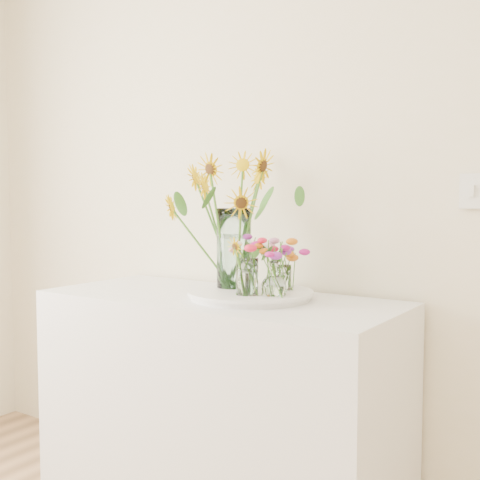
{
  "coord_description": "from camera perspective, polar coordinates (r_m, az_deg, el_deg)",
  "views": [
    {
      "loc": [
        1.09,
        0.09,
        1.28
      ],
      "look_at": [
        -0.18,
        1.96,
        1.12
      ],
      "focal_mm": 45.0,
      "sensor_mm": 36.0,
      "label": 1
    }
  ],
  "objects": [
    {
      "name": "counter",
      "position": [
        2.43,
        -2.04,
        -15.9
      ],
      "size": [
        1.4,
        0.6,
        0.9
      ],
      "primitive_type": "cube",
      "color": "white",
      "rests_on": "ground_plane"
    },
    {
      "name": "tray",
      "position": [
        2.26,
        0.99,
        -5.27
      ],
      "size": [
        0.45,
        0.45,
        0.02
      ],
      "primitive_type": "cylinder",
      "color": "white",
      "rests_on": "counter"
    },
    {
      "name": "mason_jar",
      "position": [
        2.32,
        -0.58,
        -0.81
      ],
      "size": [
        0.17,
        0.17,
        0.31
      ],
      "primitive_type": "cylinder",
      "rotation": [
        0.0,
        0.0,
        0.35
      ],
      "color": "#BFEAED",
      "rests_on": "tray"
    },
    {
      "name": "sunflower_bouquet",
      "position": [
        2.32,
        -0.59,
        2.24
      ],
      "size": [
        1.03,
        1.03,
        0.56
      ],
      "primitive_type": null,
      "rotation": [
        0.0,
        0.0,
        0.35
      ],
      "color": "#E4B704",
      "rests_on": "tray"
    },
    {
      "name": "small_vase_a",
      "position": [
        2.15,
        0.67,
        -3.54
      ],
      "size": [
        0.09,
        0.09,
        0.14
      ],
      "primitive_type": "cylinder",
      "rotation": [
        0.0,
        0.0,
        0.16
      ],
      "color": "white",
      "rests_on": "tray"
    },
    {
      "name": "wildflower_posy_a",
      "position": [
        2.14,
        0.67,
        -2.35
      ],
      "size": [
        0.19,
        0.19,
        0.23
      ],
      "primitive_type": null,
      "color": "#C86411",
      "rests_on": "tray"
    },
    {
      "name": "small_vase_b",
      "position": [
        2.13,
        3.22,
        -3.73
      ],
      "size": [
        0.09,
        0.09,
        0.13
      ],
      "primitive_type": null,
      "rotation": [
        0.0,
        0.0,
        0.06
      ],
      "color": "white",
      "rests_on": "tray"
    },
    {
      "name": "wildflower_posy_b",
      "position": [
        2.12,
        3.23,
        -2.53
      ],
      "size": [
        0.2,
        0.2,
        0.22
      ],
      "primitive_type": null,
      "color": "#C86411",
      "rests_on": "tray"
    },
    {
      "name": "small_vase_c",
      "position": [
        2.28,
        4.16,
        -3.6
      ],
      "size": [
        0.07,
        0.07,
        0.1
      ],
      "primitive_type": "cylinder",
      "rotation": [
        0.0,
        0.0,
        0.27
      ],
      "color": "white",
      "rests_on": "tray"
    },
    {
      "name": "wildflower_posy_c",
      "position": [
        2.27,
        4.17,
        -2.48
      ],
      "size": [
        0.21,
        0.21,
        0.19
      ],
      "primitive_type": null,
      "color": "#C86411",
      "rests_on": "tray"
    }
  ]
}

